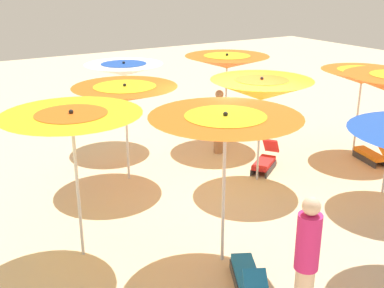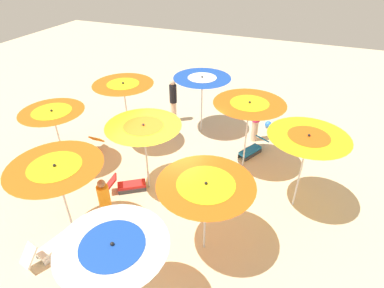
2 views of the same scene
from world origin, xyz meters
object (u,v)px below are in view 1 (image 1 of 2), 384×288
Objects in this scene: lounger_3 at (265,161)px; beachgoer_0 at (306,260)px; lounger_0 at (373,155)px; lounger_1 at (218,127)px; beach_umbrella_1 at (227,62)px; beach_umbrella_5 at (125,93)px; beach_umbrella_2 at (124,70)px; beach_umbrella_0 at (362,76)px; beach_umbrella_8 at (72,125)px; beach_umbrella_7 at (225,128)px; lounger_2 at (248,277)px; beachgoer_1 at (219,121)px; beach_umbrella_4 at (261,89)px.

lounger_3 is 5.24m from beachgoer_0.
lounger_0 is 1.02× the size of lounger_1.
beach_umbrella_1 reaches higher than beach_umbrella_5.
beach_umbrella_2 is 3.09m from lounger_1.
lounger_0 is (-4.35, -4.36, -1.76)m from beach_umbrella_2.
lounger_3 is (-2.08, 0.35, -1.92)m from beach_umbrella_1.
beach_umbrella_0 is 1.90m from lounger_0.
beach_umbrella_5 is at bearing -38.44° from beach_umbrella_8.
beach_umbrella_1 is (2.36, 2.29, 0.21)m from beach_umbrella_0.
lounger_0 is at bearing -74.56° from beach_umbrella_7.
beach_umbrella_7 reaches higher than beach_umbrella_2.
beach_umbrella_2 is at bearing 61.93° from beach_umbrella_1.
lounger_2 reaches higher than lounger_0.
beach_umbrella_2 reaches higher than lounger_3.
beach_umbrella_0 is at bearing 49.31° from lounger_1.
beach_umbrella_7 is at bearing -125.51° from beach_umbrella_8.
lounger_1 reaches higher than lounger_0.
beach_umbrella_8 is at bearing 106.76° from lounger_0.
beach_umbrella_0 is 5.71m from beach_umbrella_5.
lounger_1 is 0.85× the size of beachgoer_1.
beach_umbrella_5 is 1.22× the size of beachgoer_0.
lounger_3 is at bearing 84.03° from beach_umbrella_0.
beach_umbrella_1 reaches higher than lounger_0.
lounger_3 is at bearing -149.49° from beach_umbrella_2.
beach_umbrella_4 is at bearing 40.60° from beachgoer_1.
beach_umbrella_5 is (1.43, 5.53, -0.01)m from beach_umbrella_0.
beach_umbrella_1 reaches higher than lounger_1.
beach_umbrella_1 is 6.10m from beach_umbrella_8.
lounger_1 reaches higher than lounger_3.
lounger_0 is at bearing 163.20° from beach_umbrella_0.
beachgoer_0 is (-3.23, 5.35, 0.75)m from lounger_0.
beach_umbrella_7 reaches higher than lounger_2.
beach_umbrella_7 is at bearing 178.85° from beach_umbrella_5.
beach_umbrella_7 is 4.98m from beachgoer_1.
lounger_1 is at bearing -3.88° from lounger_2.
beach_umbrella_7 is 5.91m from lounger_0.
beach_umbrella_2 reaches higher than lounger_0.
beach_umbrella_5 reaches higher than lounger_1.
beach_umbrella_4 reaches higher than beach_umbrella_2.
beachgoer_0 reaches higher than lounger_1.
beach_umbrella_8 is 1.34× the size of beachgoer_0.
beachgoer_1 is at bearing -3.18° from lounger_2.
beach_umbrella_2 is 1.21× the size of beachgoer_0.
beach_umbrella_4 is 1.42× the size of beachgoer_1.
beach_umbrella_4 is 0.94× the size of beach_umbrella_8.
lounger_1 is at bearing -53.49° from beach_umbrella_8.
beach_umbrella_1 is 5.67m from beach_umbrella_7.
beachgoer_0 is (-6.35, 3.29, -1.18)m from beach_umbrella_1.
beachgoer_1 is at bearing -6.94° from beach_umbrella_4.
beach_umbrella_7 reaches higher than beach_umbrella_0.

